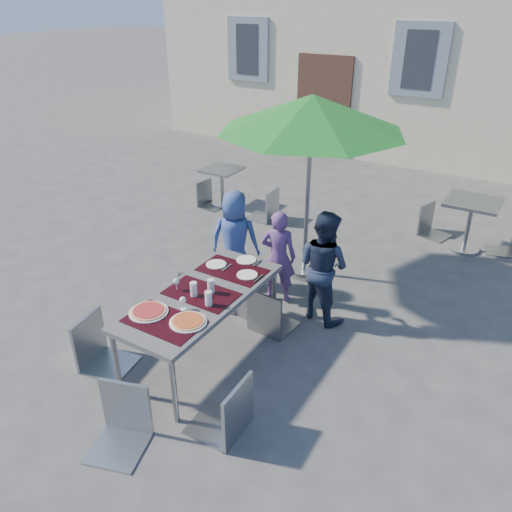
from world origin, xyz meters
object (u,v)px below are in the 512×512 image
Objects in this scene: chair_3 at (93,314)px; chair_4 at (226,376)px; chair_1 at (240,263)px; chair_2 at (270,286)px; chair_0 at (197,267)px; chair_5 at (116,386)px; pizza_near_right at (188,321)px; cafe_table_1 at (470,216)px; child_2 at (323,266)px; pizza_near_left at (149,311)px; bg_chair_r_0 at (267,186)px; patio_umbrella at (312,115)px; cafe_table_0 at (222,182)px; child_1 at (278,257)px; bg_chair_l_0 at (207,179)px; bg_chair_l_1 at (435,202)px; dining_table at (201,298)px; child_0 at (235,239)px.

chair_4 is (1.61, -0.07, 0.00)m from chair_3.
chair_2 is at bearing -20.84° from chair_1.
chair_0 is at bearing 179.60° from chair_2.
chair_5 is at bearing -33.38° from chair_3.
chair_4 is (0.59, -0.27, -0.16)m from pizza_near_right.
cafe_table_1 is at bearing 60.23° from chair_3.
chair_1 is at bearing 66.91° from chair_3.
chair_1 is at bearing 38.77° from child_2.
bg_chair_r_0 reaches higher than pizza_near_left.
pizza_near_left and pizza_near_right have the same top height.
patio_umbrella is at bearing -133.04° from cafe_table_1.
chair_4 is 0.44× the size of patio_umbrella.
chair_3 is 4.49m from cafe_table_0.
pizza_near_left is 0.82m from chair_5.
bg_chair_r_0 is at bearing -74.27° from child_1.
child_2 is 1.28× the size of chair_3.
chair_4 is 1.55× the size of cafe_table_0.
bg_chair_l_1 is at bearing 13.16° from bg_chair_l_0.
child_1 is at bearing -123.30° from cafe_table_1.
cafe_table_0 is at bearing 122.20° from dining_table.
chair_4 is 0.88m from chair_5.
bg_chair_l_1 is (1.46, 4.76, -0.24)m from pizza_near_left.
child_1 is at bearing -89.19° from patio_umbrella.
child_2 is 1.25× the size of chair_1.
chair_0 is at bearing -127.18° from cafe_table_1.
pizza_near_left is 0.42× the size of bg_chair_l_0.
cafe_table_1 is at bearing 52.82° from chair_0.
cafe_table_0 is at bearing 170.35° from bg_chair_r_0.
child_1 reaches higher than chair_3.
child_0 is 1.26× the size of chair_5.
bg_chair_l_0 is (-3.22, 4.11, -0.11)m from chair_4.
chair_3 is (-1.19, -1.38, 0.02)m from chair_2.
child_0 is 1.38× the size of bg_chair_l_1.
patio_umbrella reaches higher than cafe_table_0.
child_2 is 3.00m from bg_chair_l_1.
bg_chair_l_0 is (-3.15, 2.09, -0.16)m from child_2.
chair_0 is 2.75m from bg_chair_r_0.
bg_chair_l_0 is 0.94× the size of bg_chair_l_1.
bg_chair_l_0 is (-1.90, 1.99, -0.13)m from child_0.
chair_4 is (1.41, -1.45, 0.08)m from chair_0.
child_1 reaches higher than bg_chair_l_0.
child_0 is (-0.32, 1.91, -0.14)m from pizza_near_left.
child_0 is 2.75m from bg_chair_l_0.
dining_table is 0.82m from chair_2.
child_1 is 2.22m from chair_3.
cafe_table_1 is (1.96, 3.03, -0.08)m from chair_1.
pizza_near_right is at bearing 91.17° from child_0.
chair_2 is at bearing 81.92° from pizza_near_right.
cafe_table_1 reaches higher than cafe_table_0.
chair_1 reaches higher than chair_3.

